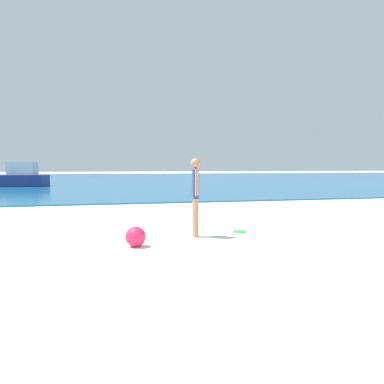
# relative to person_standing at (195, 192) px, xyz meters

# --- Properties ---
(ground) EXTENTS (200.00, 200.00, 0.00)m
(ground) POSITION_rel_person_standing_xyz_m (0.58, -3.61, -0.94)
(ground) COLOR silver
(water) EXTENTS (160.00, 60.00, 0.06)m
(water) POSITION_rel_person_standing_xyz_m (0.58, 36.78, -0.91)
(water) COLOR #14567F
(water) RESTS_ON ground
(person_standing) EXTENTS (0.22, 0.38, 1.65)m
(person_standing) POSITION_rel_person_standing_xyz_m (0.00, 0.00, 0.00)
(person_standing) COLOR #936B4C
(person_standing) RESTS_ON ground
(frisbee) EXTENTS (0.29, 0.29, 0.03)m
(frisbee) POSITION_rel_person_standing_xyz_m (1.09, 0.27, -0.93)
(frisbee) COLOR green
(frisbee) RESTS_ON ground
(boat_near) EXTENTS (5.31, 2.42, 1.74)m
(boat_near) POSITION_rel_person_standing_xyz_m (-8.57, 20.45, -0.28)
(boat_near) COLOR navy
(boat_near) RESTS_ON water
(beach_ball) EXTENTS (0.38, 0.38, 0.38)m
(beach_ball) POSITION_rel_person_standing_xyz_m (-1.30, -0.68, -0.75)
(beach_ball) COLOR #E51E4C
(beach_ball) RESTS_ON ground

